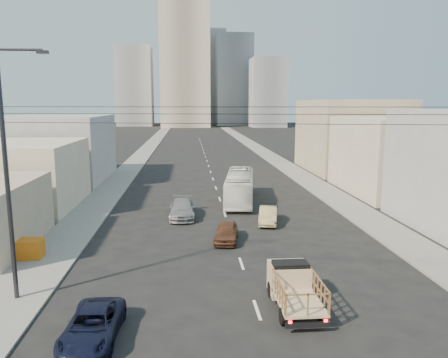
{
  "coord_description": "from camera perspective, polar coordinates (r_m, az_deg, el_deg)",
  "views": [
    {
      "loc": [
        -3.07,
        -16.71,
        9.41
      ],
      "look_at": [
        -0.26,
        17.58,
        3.5
      ],
      "focal_mm": 35.0,
      "sensor_mm": 36.0,
      "label": 1
    }
  ],
  "objects": [
    {
      "name": "bldg_left_mid",
      "position": [
        44.18,
        -25.76,
        0.43
      ],
      "size": [
        11.0,
        12.0,
        6.0
      ],
      "primitive_type": "cube",
      "color": "#BBAF96",
      "rests_on": "ground"
    },
    {
      "name": "midrise_ne",
      "position": [
        203.08,
        1.3,
        12.74
      ],
      "size": [
        16.0,
        16.0,
        40.0
      ],
      "primitive_type": "cube",
      "color": "gray",
      "rests_on": "ground"
    },
    {
      "name": "midrise_nw",
      "position": [
        198.19,
        -11.58,
        11.75
      ],
      "size": [
        15.0,
        15.0,
        34.0
      ],
      "primitive_type": "cube",
      "color": "gray",
      "rests_on": "ground"
    },
    {
      "name": "sedan_grey",
      "position": [
        36.87,
        -5.48,
        -3.9
      ],
      "size": [
        2.12,
        5.1,
        1.47
      ],
      "primitive_type": "imported",
      "rotation": [
        0.0,
        0.0,
        -0.01
      ],
      "color": "gray",
      "rests_on": "ground"
    },
    {
      "name": "sidewalk_right",
      "position": [
        88.46,
        4.99,
        3.64
      ],
      "size": [
        3.5,
        180.0,
        0.12
      ],
      "primitive_type": "cube",
      "color": "slate",
      "rests_on": "ground"
    },
    {
      "name": "navy_pickup",
      "position": [
        19.28,
        -16.77,
        -17.84
      ],
      "size": [
        2.21,
        4.52,
        1.24
      ],
      "primitive_type": "imported",
      "rotation": [
        0.0,
        0.0,
        -0.04
      ],
      "color": "black",
      "rests_on": "ground"
    },
    {
      "name": "bldg_left_far",
      "position": [
        58.33,
        -21.07,
        3.78
      ],
      "size": [
        12.0,
        16.0,
        8.0
      ],
      "primitive_type": "cube",
      "color": "gray",
      "rests_on": "ground"
    },
    {
      "name": "sidewalk_left",
      "position": [
        87.64,
        -10.36,
        3.47
      ],
      "size": [
        3.5,
        180.0,
        0.12
      ],
      "primitive_type": "cube",
      "color": "slate",
      "rests_on": "ground"
    },
    {
      "name": "midrise_east",
      "position": [
        184.75,
        5.73,
        11.13
      ],
      "size": [
        14.0,
        14.0,
        28.0
      ],
      "primitive_type": "cube",
      "color": "gray",
      "rests_on": "ground"
    },
    {
      "name": "crate_stack",
      "position": [
        29.58,
        -24.32,
        -8.29
      ],
      "size": [
        1.8,
        1.2,
        1.14
      ],
      "color": "#CC6413",
      "rests_on": "sidewalk_left"
    },
    {
      "name": "overhead_wires",
      "position": [
        18.47,
        4.94,
        8.33
      ],
      "size": [
        23.01,
        5.02,
        0.72
      ],
      "color": "black",
      "rests_on": "ground"
    },
    {
      "name": "lane_dashes",
      "position": [
        70.41,
        -2.15,
        2.06
      ],
      "size": [
        0.15,
        104.0,
        0.01
      ],
      "color": "silver",
      "rests_on": "ground"
    },
    {
      "name": "midrise_back",
      "position": [
        217.27,
        -2.35,
        13.06
      ],
      "size": [
        18.0,
        18.0,
        44.0
      ],
      "primitive_type": "cube",
      "color": "gray",
      "rests_on": "ground"
    },
    {
      "name": "ground",
      "position": [
        19.42,
        5.31,
        -19.28
      ],
      "size": [
        420.0,
        420.0,
        0.0
      ],
      "primitive_type": "plane",
      "color": "black",
      "rests_on": "ground"
    },
    {
      "name": "city_bus",
      "position": [
        42.46,
        2.06,
        -1.01
      ],
      "size": [
        4.05,
        10.97,
        2.99
      ],
      "primitive_type": "imported",
      "rotation": [
        0.0,
        0.0,
        -0.15
      ],
      "color": "white",
      "rests_on": "ground"
    },
    {
      "name": "high_rise_tower",
      "position": [
        187.84,
        -5.15,
        16.0
      ],
      "size": [
        20.0,
        20.0,
        60.0
      ],
      "primitive_type": "cube",
      "color": "gray",
      "rests_on": "ground"
    },
    {
      "name": "bldg_right_mid",
      "position": [
        50.38,
        21.99,
        2.87
      ],
      "size": [
        11.0,
        14.0,
        8.0
      ],
      "primitive_type": "cube",
      "color": "#BBAF96",
      "rests_on": "ground"
    },
    {
      "name": "sedan_tan",
      "position": [
        35.12,
        5.78,
        -4.75
      ],
      "size": [
        2.16,
        4.16,
        1.3
      ],
      "primitive_type": "imported",
      "rotation": [
        0.0,
        0.0,
        -0.21
      ],
      "color": "tan",
      "rests_on": "ground"
    },
    {
      "name": "streetlamp_left",
      "position": [
        22.52,
        -26.33,
        1.14
      ],
      "size": [
        2.36,
        0.25,
        12.0
      ],
      "color": "#2D2D33",
      "rests_on": "ground"
    },
    {
      "name": "flatbed_pickup",
      "position": [
        21.17,
        9.16,
        -13.52
      ],
      "size": [
        1.95,
        4.41,
        1.9
      ],
      "color": "tan",
      "rests_on": "ground"
    },
    {
      "name": "bldg_right_far",
      "position": [
        65.1,
        16.16,
        5.48
      ],
      "size": [
        12.0,
        16.0,
        10.0
      ],
      "primitive_type": "cube",
      "color": "tan",
      "rests_on": "ground"
    },
    {
      "name": "sedan_brown",
      "position": [
        30.48,
        0.31,
        -6.95
      ],
      "size": [
        2.13,
        4.02,
        1.3
      ],
      "primitive_type": "imported",
      "rotation": [
        0.0,
        0.0,
        -0.16
      ],
      "color": "#58311E",
      "rests_on": "ground"
    }
  ]
}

